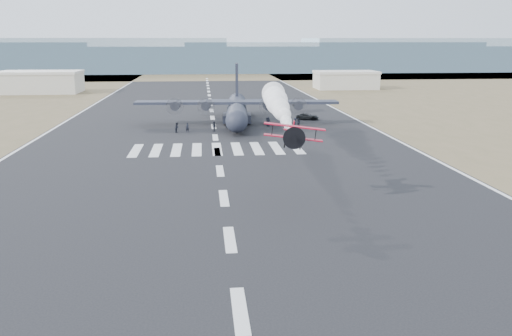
{
  "coord_description": "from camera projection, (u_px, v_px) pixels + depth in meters",
  "views": [
    {
      "loc": [
        -1.94,
        -29.79,
        15.88
      ],
      "look_at": [
        2.97,
        20.26,
        4.0
      ],
      "focal_mm": 38.0,
      "sensor_mm": 36.0,
      "label": 1
    }
  ],
  "objects": [
    {
      "name": "crew_g",
      "position": [
        187.0,
        128.0,
        95.81
      ],
      "size": [
        0.67,
        0.57,
        1.68
      ],
      "primitive_type": "imported",
      "rotation": [
        0.0,
        0.0,
        0.12
      ],
      "color": "black",
      "rests_on": "ground"
    },
    {
      "name": "support_vehicle",
      "position": [
        307.0,
        116.0,
        111.19
      ],
      "size": [
        5.1,
        3.63,
        1.29
      ],
      "primitive_type": "imported",
      "rotation": [
        0.0,
        0.0,
        1.21
      ],
      "color": "black",
      "rests_on": "ground"
    },
    {
      "name": "transport_aircraft",
      "position": [
        237.0,
        109.0,
        105.65
      ],
      "size": [
        38.84,
        31.96,
        11.21
      ],
      "rotation": [
        0.0,
        0.0,
        -0.07
      ],
      "color": "black",
      "rests_on": "ground"
    },
    {
      "name": "crew_b",
      "position": [
        299.0,
        123.0,
        101.58
      ],
      "size": [
        0.93,
        0.91,
        1.66
      ],
      "primitive_type": "imported",
      "rotation": [
        0.0,
        0.0,
        5.54
      ],
      "color": "black",
      "rests_on": "ground"
    },
    {
      "name": "crew_h",
      "position": [
        177.0,
        127.0,
        95.5
      ],
      "size": [
        0.81,
        1.01,
        1.8
      ],
      "primitive_type": "imported",
      "rotation": [
        0.0,
        0.0,
        1.23
      ],
      "color": "black",
      "rests_on": "ground"
    },
    {
      "name": "smoke_trail",
      "position": [
        276.0,
        100.0,
        80.34
      ],
      "size": [
        4.5,
        34.6,
        3.77
      ],
      "rotation": [
        0.0,
        0.0,
        -0.07
      ],
      "color": "white"
    },
    {
      "name": "scrub_far",
      "position": [
        206.0,
        75.0,
        255.46
      ],
      "size": [
        500.0,
        80.0,
        0.0
      ],
      "primitive_type": "cube",
      "color": "brown",
      "rests_on": "ground"
    },
    {
      "name": "hangar_left",
      "position": [
        40.0,
        82.0,
        167.4
      ],
      "size": [
        24.5,
        14.5,
        6.7
      ],
      "color": "#B4B0A0",
      "rests_on": "ground"
    },
    {
      "name": "crew_e",
      "position": [
        268.0,
        122.0,
        102.67
      ],
      "size": [
        0.94,
        0.72,
        1.72
      ],
      "primitive_type": "imported",
      "rotation": [
        0.0,
        0.0,
        6.02
      ],
      "color": "black",
      "rests_on": "ground"
    },
    {
      "name": "crew_f",
      "position": [
        227.0,
        124.0,
        100.39
      ],
      "size": [
        0.96,
        1.51,
        1.56
      ],
      "primitive_type": "imported",
      "rotation": [
        0.0,
        0.0,
        4.34
      ],
      "color": "black",
      "rests_on": "ground"
    },
    {
      "name": "hangar_right",
      "position": [
        346.0,
        80.0,
        181.66
      ],
      "size": [
        20.5,
        12.5,
        5.9
      ],
      "color": "#B4B0A0",
      "rests_on": "ground"
    },
    {
      "name": "crew_c",
      "position": [
        295.0,
        122.0,
        101.66
      ],
      "size": [
        1.23,
        1.06,
        1.75
      ],
      "primitive_type": "imported",
      "rotation": [
        0.0,
        0.0,
        5.69
      ],
      "color": "black",
      "rests_on": "ground"
    },
    {
      "name": "ground",
      "position": [
        240.0,
        310.0,
        32.69
      ],
      "size": [
        500.0,
        500.0,
        0.0
      ],
      "primitive_type": "plane",
      "color": "black",
      "rests_on": "ground"
    },
    {
      "name": "aerobatic_biplane",
      "position": [
        294.0,
        133.0,
        53.0
      ],
      "size": [
        6.02,
        5.39,
        2.57
      ],
      "rotation": [
        0.0,
        0.11,
        -0.07
      ],
      "color": "#A50B2A"
    },
    {
      "name": "ridge_seg_d",
      "position": [
        206.0,
        59.0,
        283.02
      ],
      "size": [
        150.0,
        50.0,
        13.0
      ],
      "primitive_type": "cube",
      "color": "#8CA4B2",
      "rests_on": "ground"
    },
    {
      "name": "ridge_seg_e",
      "position": [
        328.0,
        56.0,
        288.98
      ],
      "size": [
        150.0,
        50.0,
        15.0
      ],
      "primitive_type": "cube",
      "color": "#8CA4B2",
      "rests_on": "ground"
    },
    {
      "name": "ridge_seg_c",
      "position": [
        78.0,
        55.0,
        276.38
      ],
      "size": [
        150.0,
        50.0,
        17.0
      ],
      "primitive_type": "cube",
      "color": "#8CA4B2",
      "rests_on": "ground"
    },
    {
      "name": "runway_markings",
      "position": [
        215.0,
        137.0,
        90.8
      ],
      "size": [
        60.0,
        260.0,
        0.01
      ],
      "primitive_type": null,
      "color": "silver",
      "rests_on": "ground"
    },
    {
      "name": "crew_d",
      "position": [
        214.0,
        126.0,
        96.69
      ],
      "size": [
        1.03,
        1.17,
        1.79
      ],
      "primitive_type": "imported",
      "rotation": [
        0.0,
        0.0,
        5.3
      ],
      "color": "black",
      "rests_on": "ground"
    },
    {
      "name": "ridge_seg_f",
      "position": [
        445.0,
        54.0,
        294.93
      ],
      "size": [
        150.0,
        50.0,
        17.0
      ],
      "primitive_type": "cube",
      "color": "#8CA4B2",
      "rests_on": "ground"
    },
    {
      "name": "crew_a",
      "position": [
        267.0,
        122.0,
        102.81
      ],
      "size": [
        0.56,
        0.65,
        1.6
      ],
      "primitive_type": "imported",
      "rotation": [
        0.0,
        0.0,
        1.73
      ],
      "color": "black",
      "rests_on": "ground"
    }
  ]
}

